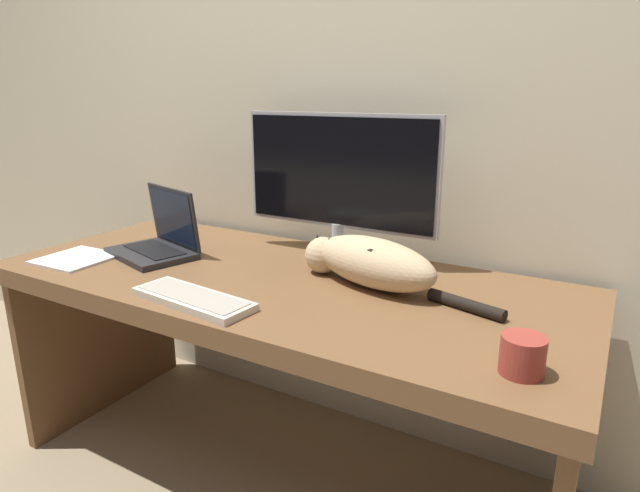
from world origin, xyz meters
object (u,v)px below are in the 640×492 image
object	(u,v)px
laptop	(158,242)
coffee_mug	(523,355)
external_keyboard	(193,299)
monitor	(338,181)
cat	(369,261)

from	to	relation	value
laptop	coffee_mug	distance (m)	1.25
laptop	external_keyboard	xyz separation A→B (m)	(0.41, -0.27, -0.04)
monitor	external_keyboard	xyz separation A→B (m)	(-0.13, -0.56, -0.25)
external_keyboard	coffee_mug	bearing A→B (deg)	9.31
monitor	laptop	size ratio (longest dim) A/B	2.01
monitor	laptop	bearing A→B (deg)	-151.37
monitor	cat	distance (m)	0.35
laptop	external_keyboard	size ratio (longest dim) A/B	0.92
monitor	external_keyboard	world-z (taller)	monitor
monitor	cat	bearing A→B (deg)	-43.65
monitor	coffee_mug	size ratio (longest dim) A/B	7.79
external_keyboard	coffee_mug	size ratio (longest dim) A/B	4.21
monitor	coffee_mug	world-z (taller)	monitor
monitor	cat	size ratio (longest dim) A/B	1.10
external_keyboard	cat	bearing A→B (deg)	52.21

